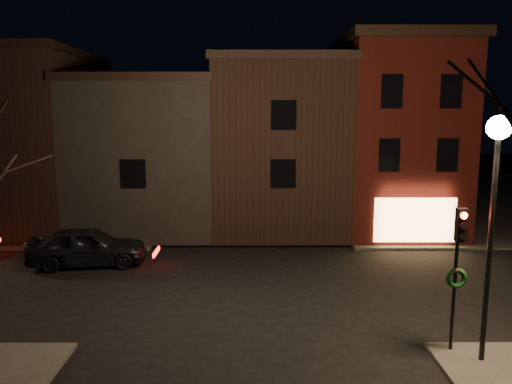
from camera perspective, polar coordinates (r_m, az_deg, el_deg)
ground at (r=19.64m, az=-0.50°, el=-10.72°), size 120.00×120.00×0.00m
sidewalk_far_right at (r=43.81m, az=26.82°, el=-0.50°), size 30.00×30.00×0.12m
corner_building at (r=29.06m, az=15.66°, el=6.32°), size 6.50×8.50×10.50m
row_building_a at (r=29.06m, az=2.57°, el=5.53°), size 7.30×10.30×9.40m
row_building_b at (r=29.65m, az=-11.62°, el=4.45°), size 7.80×10.30×8.40m
row_building_c at (r=31.83m, az=-24.62°, el=5.48°), size 7.30×10.30×9.90m
street_lamp_near at (r=13.96m, az=25.71°, el=2.05°), size 0.60×0.60×6.48m
traffic_signal at (r=14.60m, az=22.09°, el=-6.93°), size 0.58×0.38×4.05m
parked_car_a at (r=23.15m, az=-18.69°, el=-5.90°), size 5.25×2.69×1.71m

